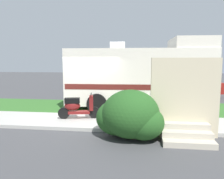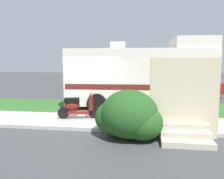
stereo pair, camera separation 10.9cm
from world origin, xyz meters
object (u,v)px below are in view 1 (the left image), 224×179
(scooter, at_px, (77,107))
(pickup_truck_near, at_px, (168,81))
(bottle_green, at_px, (160,122))
(motorhome_rv, at_px, (141,76))
(bicycle, at_px, (140,112))

(scooter, distance_m, pickup_truck_near, 8.54)
(scooter, xyz_separation_m, bottle_green, (3.05, -0.62, -0.33))
(motorhome_rv, xyz_separation_m, scooter, (-2.38, -2.69, -1.03))
(motorhome_rv, relative_size, bottle_green, 22.81)
(scooter, distance_m, bottle_green, 3.13)
(scooter, bearing_deg, motorhome_rv, 48.49)
(bottle_green, bearing_deg, bicycle, 155.52)
(bicycle, height_order, pickup_truck_near, pickup_truck_near)
(bicycle, height_order, bottle_green, bicycle)
(scooter, bearing_deg, bottle_green, -11.42)
(scooter, bearing_deg, pickup_truck_near, 59.96)
(motorhome_rv, xyz_separation_m, bicycle, (-0.02, -2.99, -1.10))
(bottle_green, bearing_deg, motorhome_rv, 101.53)
(motorhome_rv, height_order, scooter, motorhome_rv)
(bicycle, bearing_deg, motorhome_rv, 89.62)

